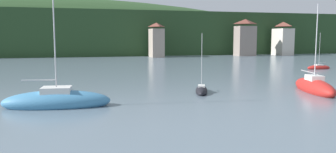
{
  "coord_description": "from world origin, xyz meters",
  "views": [
    {
      "loc": [
        -7.66,
        6.79,
        5.05
      ],
      "look_at": [
        0.0,
        35.09,
        1.68
      ],
      "focal_mm": 36.01,
      "sensor_mm": 36.0,
      "label": 1
    }
  ],
  "objects": [
    {
      "name": "wooded_hillside",
      "position": [
        -19.84,
        141.62,
        5.29
      ],
      "size": [
        352.0,
        72.52,
        33.85
      ],
      "color": "#264223",
      "rests_on": "ground_plane"
    },
    {
      "name": "shore_building_west",
      "position": [
        12.76,
        93.98,
        4.4
      ],
      "size": [
        3.33,
        5.55,
        9.04
      ],
      "color": "gray",
      "rests_on": "ground_plane"
    },
    {
      "name": "shore_building_westcentral",
      "position": [
        38.29,
        93.29,
        5.01
      ],
      "size": [
        5.44,
        4.12,
        10.31
      ],
      "color": "gray",
      "rests_on": "ground_plane"
    },
    {
      "name": "shore_building_central",
      "position": [
        51.05,
        94.2,
        4.74
      ],
      "size": [
        4.15,
        6.02,
        9.75
      ],
      "color": "beige",
      "rests_on": "ground_plane"
    },
    {
      "name": "sailboat_mid_2",
      "position": [
        3.37,
        35.7,
        0.22
      ],
      "size": [
        2.48,
        4.24,
        5.72
      ],
      "rotation": [
        0.0,
        0.0,
        4.35
      ],
      "color": "black",
      "rests_on": "ground_plane"
    },
    {
      "name": "sailboat_far_3",
      "position": [
        30.3,
        53.06,
        0.24
      ],
      "size": [
        4.11,
        1.44,
        6.13
      ],
      "rotation": [
        0.0,
        0.0,
        3.09
      ],
      "color": "red",
      "rests_on": "ground_plane"
    },
    {
      "name": "sailboat_mid_5",
      "position": [
        13.86,
        33.51,
        0.44
      ],
      "size": [
        4.11,
        7.99,
        8.63
      ],
      "rotation": [
        0.0,
        0.0,
        4.43
      ],
      "color": "red",
      "rests_on": "ground_plane"
    },
    {
      "name": "sailboat_mid_7",
      "position": [
        -9.19,
        32.44,
        0.44
      ],
      "size": [
        7.98,
        3.28,
        10.98
      ],
      "rotation": [
        0.0,
        0.0,
        6.18
      ],
      "color": "teal",
      "rests_on": "ground_plane"
    }
  ]
}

